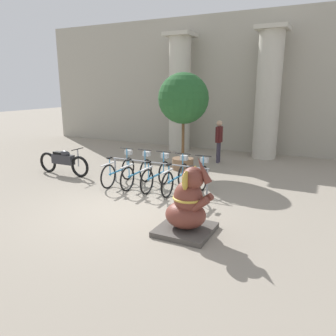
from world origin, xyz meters
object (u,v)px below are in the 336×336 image
(bicycle_3, at_px, (176,178))
(bicycle_4, at_px, (197,181))
(bicycle_1, at_px, (138,172))
(elephant_statue, at_px, (188,207))
(motorcycle, at_px, (63,161))
(person_pedestrian, at_px, (219,138))
(bicycle_2, at_px, (156,175))
(bicycle_0, at_px, (119,170))
(potted_tree, at_px, (183,101))

(bicycle_3, xyz_separation_m, bicycle_4, (0.64, -0.02, 0.00))
(bicycle_1, height_order, elephant_statue, elephant_statue)
(motorcycle, bearing_deg, bicycle_3, 0.07)
(elephant_statue, height_order, person_pedestrian, elephant_statue)
(bicycle_2, height_order, elephant_statue, elephant_statue)
(bicycle_0, distance_m, motorcycle, 2.28)
(elephant_statue, xyz_separation_m, person_pedestrian, (-1.41, 6.36, 0.42))
(bicycle_4, xyz_separation_m, person_pedestrian, (-0.70, 4.07, 0.57))
(bicycle_1, distance_m, bicycle_4, 1.91)
(bicycle_1, height_order, person_pedestrian, person_pedestrian)
(bicycle_2, bearing_deg, elephant_statue, -49.65)
(bicycle_0, height_order, bicycle_3, same)
(bicycle_2, height_order, motorcycle, bicycle_2)
(bicycle_0, distance_m, elephant_statue, 3.97)
(bicycle_1, relative_size, potted_tree, 0.52)
(bicycle_3, bearing_deg, bicycle_0, -178.86)
(elephant_statue, bearing_deg, potted_tree, 114.96)
(elephant_statue, distance_m, person_pedestrian, 6.53)
(bicycle_1, height_order, bicycle_3, same)
(bicycle_1, height_order, bicycle_4, same)
(bicycle_3, height_order, motorcycle, bicycle_3)
(bicycle_4, height_order, motorcycle, bicycle_4)
(motorcycle, distance_m, potted_tree, 4.56)
(bicycle_1, xyz_separation_m, bicycle_2, (0.64, 0.01, 0.00))
(bicycle_1, bearing_deg, bicycle_4, -0.72)
(bicycle_0, height_order, motorcycle, bicycle_0)
(motorcycle, distance_m, person_pedestrian, 5.80)
(bicycle_3, distance_m, potted_tree, 3.30)
(bicycle_2, bearing_deg, potted_tree, 95.89)
(motorcycle, relative_size, potted_tree, 0.63)
(bicycle_1, relative_size, elephant_statue, 1.07)
(bicycle_4, relative_size, person_pedestrian, 1.07)
(bicycle_1, height_order, potted_tree, potted_tree)
(person_pedestrian, bearing_deg, bicycle_2, -98.02)
(person_pedestrian, bearing_deg, potted_tree, -117.62)
(bicycle_0, relative_size, person_pedestrian, 1.07)
(bicycle_1, distance_m, bicycle_2, 0.64)
(potted_tree, bearing_deg, person_pedestrian, 62.38)
(motorcycle, relative_size, person_pedestrian, 1.29)
(bicycle_2, height_order, potted_tree, potted_tree)
(bicycle_0, distance_m, bicycle_3, 1.91)
(bicycle_1, xyz_separation_m, motorcycle, (-2.92, -0.01, 0.05))
(elephant_statue, xyz_separation_m, potted_tree, (-2.23, 4.79, 1.85))
(bicycle_3, bearing_deg, bicycle_2, 179.27)
(elephant_statue, height_order, potted_tree, potted_tree)
(bicycle_0, relative_size, bicycle_1, 1.00)
(potted_tree, bearing_deg, bicycle_2, -84.11)
(bicycle_3, distance_m, person_pedestrian, 4.09)
(bicycle_2, xyz_separation_m, bicycle_4, (1.27, -0.03, 0.00))
(bicycle_1, relative_size, bicycle_3, 1.00)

